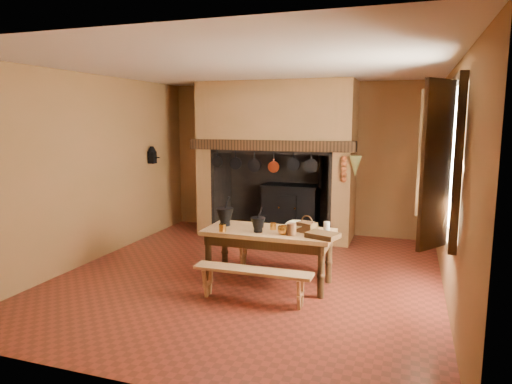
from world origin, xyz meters
TOP-DOWN VIEW (x-y plane):
  - floor at (0.00, 0.00)m, footprint 5.50×5.50m
  - ceiling at (0.00, 0.00)m, footprint 5.50×5.50m
  - back_wall at (0.00, 2.75)m, footprint 5.00×0.02m
  - wall_left at (-2.50, 0.00)m, footprint 0.02×5.50m
  - wall_right at (2.50, 0.00)m, footprint 0.02×5.50m
  - wall_front at (0.00, -2.75)m, footprint 5.00×0.02m
  - chimney_breast at (-0.30, 2.31)m, footprint 2.95×0.96m
  - iron_range at (-0.04, 2.45)m, footprint 1.12×0.55m
  - hearth_pans at (-1.05, 2.22)m, footprint 0.51×0.62m
  - hanging_pans at (-0.34, 1.81)m, footprint 1.92×0.29m
  - onion_string at (1.00, 1.79)m, footprint 0.12×0.10m
  - herb_bunch at (1.18, 1.79)m, footprint 0.20×0.20m
  - window at (2.35, -0.40)m, footprint 0.39×1.75m
  - wall_coffee_mill at (-2.42, 1.55)m, footprint 0.23×0.16m
  - work_table at (0.33, -0.18)m, footprint 1.66×0.74m
  - bench_front at (0.33, -0.83)m, footprint 1.42×0.25m
  - bench_back at (0.33, 0.41)m, footprint 1.41×0.25m
  - mortar_large at (-0.30, -0.13)m, footprint 0.24×0.24m
  - mortar_small at (0.23, -0.33)m, footprint 0.19×0.19m
  - coffee_grinder at (0.16, -0.06)m, footprint 0.16×0.13m
  - brass_mug_a at (-0.20, -0.47)m, footprint 0.11×0.11m
  - brass_mug_b at (0.38, -0.14)m, footprint 0.10×0.10m
  - mixing_bowl at (0.71, -0.03)m, footprint 0.38×0.38m
  - stoneware_crock at (0.67, -0.35)m, footprint 0.13×0.13m
  - glass_jar at (1.06, -0.09)m, footprint 0.11×0.11m
  - wicker_basket at (0.82, -0.14)m, footprint 0.28×0.24m
  - wooden_tray at (1.06, -0.35)m, footprint 0.43×0.36m
  - brass_cup at (0.57, -0.35)m, footprint 0.18×0.18m

SIDE VIEW (x-z plane):
  - floor at x=0.00m, z-range 0.00..0.00m
  - hearth_pans at x=-1.05m, z-range -0.01..0.19m
  - bench_back at x=0.33m, z-range 0.10..0.50m
  - bench_front at x=0.33m, z-range 0.10..0.50m
  - iron_range at x=-0.04m, z-range -0.32..1.28m
  - work_table at x=0.33m, z-range 0.25..0.97m
  - wooden_tray at x=1.06m, z-range 0.72..0.78m
  - mixing_bowl at x=0.71m, z-range 0.72..0.81m
  - brass_mug_b at x=0.38m, z-range 0.72..0.81m
  - brass_mug_a at x=-0.20m, z-range 0.72..0.82m
  - brass_cup at x=0.57m, z-range 0.72..0.83m
  - coffee_grinder at x=0.16m, z-range 0.70..0.87m
  - glass_jar at x=1.06m, z-range 0.72..0.86m
  - wicker_basket at x=0.82m, z-range 0.68..0.90m
  - stoneware_crock at x=0.67m, z-range 0.72..0.87m
  - mortar_small at x=0.23m, z-range 0.67..0.99m
  - mortar_large at x=-0.30m, z-range 0.65..1.06m
  - onion_string at x=1.00m, z-range 1.10..1.56m
  - hanging_pans at x=-0.34m, z-range 1.23..1.50m
  - herb_bunch at x=1.18m, z-range 1.21..1.56m
  - back_wall at x=0.00m, z-range 0.00..2.80m
  - wall_left at x=-2.50m, z-range 0.00..2.80m
  - wall_right at x=2.50m, z-range 0.00..2.80m
  - wall_front at x=0.00m, z-range 0.00..2.80m
  - wall_coffee_mill at x=-2.42m, z-range 1.36..1.67m
  - window at x=2.35m, z-range 0.82..2.58m
  - chimney_breast at x=-0.30m, z-range 0.41..3.21m
  - ceiling at x=0.00m, z-range 2.80..2.80m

